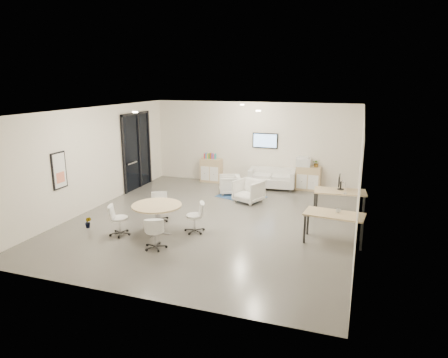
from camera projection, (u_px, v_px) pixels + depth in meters
room_shell at (212, 167)px, 11.37m from camera, size 9.60×10.60×4.80m
glass_door at (137, 149)px, 14.94m from camera, size 0.09×1.90×2.85m
artwork at (59, 171)px, 11.17m from camera, size 0.05×0.54×1.04m
wall_tv at (265, 141)px, 15.27m from camera, size 0.98×0.06×0.58m
ceiling_spots at (215, 109)px, 11.81m from camera, size 3.14×4.14×0.03m
sideboard_left at (211, 170)px, 16.07m from camera, size 0.84×0.43×0.94m
sideboard_right at (308, 178)px, 14.86m from camera, size 0.90×0.43×0.90m
books at (210, 156)px, 15.94m from camera, size 0.48×0.14×0.22m
printer at (303, 162)px, 14.78m from camera, size 0.57×0.49×0.37m
loveseat at (272, 179)px, 15.12m from camera, size 1.81×1.02×0.65m
blue_rug at (241, 197)px, 14.09m from camera, size 1.81×1.46×0.01m
armchair_left at (230, 184)px, 14.39m from camera, size 0.89×0.92×0.74m
armchair_right at (249, 190)px, 13.39m from camera, size 1.04×1.01×0.84m
desk_rear at (340, 193)px, 11.98m from camera, size 1.56×0.88×0.78m
desk_front at (334, 216)px, 10.01m from camera, size 1.53×0.88×0.76m
monitor at (340, 182)px, 12.05m from camera, size 0.20×0.50×0.44m
round_table at (157, 208)px, 10.58m from camera, size 1.32×1.32×0.81m
meeting_chairs at (157, 219)px, 10.65m from camera, size 2.57×2.57×0.82m
plant_cabinet at (316, 164)px, 14.63m from camera, size 0.30×0.33×0.23m
plant_floor at (88, 225)px, 11.12m from camera, size 0.25×0.36×0.14m
cup at (338, 210)px, 10.04m from camera, size 0.13×0.11×0.12m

